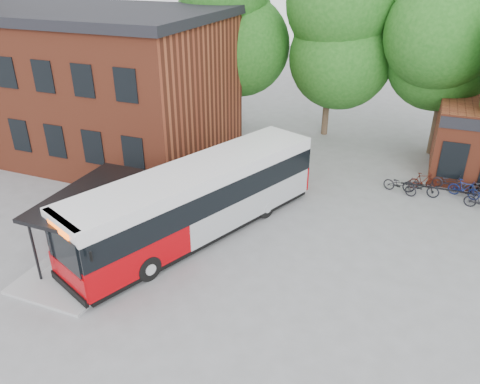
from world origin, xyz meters
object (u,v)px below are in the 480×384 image
at_px(bicycle_1, 423,181).
at_px(bus_shelter, 94,224).
at_px(bicycle_2, 421,187).
at_px(bicycle_4, 449,182).
at_px(city_bus, 199,201).
at_px(bicycle_3, 464,189).
at_px(bicycle_0, 400,185).

bearing_deg(bicycle_1, bus_shelter, 114.69).
bearing_deg(bicycle_2, bicycle_4, -39.30).
bearing_deg(city_bus, bicycle_2, 62.63).
bearing_deg(bicycle_3, city_bus, 145.24).
height_order(city_bus, bicycle_4, city_bus).
height_order(bus_shelter, city_bus, city_bus).
relative_size(city_bus, bicycle_1, 8.33).
bearing_deg(city_bus, bicycle_4, 62.91).
relative_size(bicycle_0, bicycle_2, 0.97).
relative_size(bicycle_0, bicycle_1, 1.18).
distance_m(bus_shelter, bicycle_1, 16.79).
xyz_separation_m(bicycle_1, bicycle_4, (1.29, 0.37, -0.01)).
bearing_deg(city_bus, bicycle_1, 65.45).
relative_size(bicycle_2, bicycle_4, 1.10).
bearing_deg(bus_shelter, bicycle_0, 43.19).
relative_size(bus_shelter, bicycle_0, 3.91).
bearing_deg(bicycle_3, bicycle_0, 121.75).
bearing_deg(bicycle_2, bus_shelter, 139.72).
bearing_deg(bicycle_4, bicycle_0, 131.58).
distance_m(bus_shelter, bicycle_0, 15.33).
xyz_separation_m(bus_shelter, bicycle_3, (14.25, 11.17, -0.97)).
bearing_deg(bicycle_4, bicycle_1, 117.93).
height_order(bicycle_0, bicycle_3, bicycle_3).
bearing_deg(bus_shelter, bicycle_2, 41.07).
relative_size(bus_shelter, bicycle_3, 4.37).
distance_m(city_bus, bicycle_1, 12.39).
bearing_deg(bicycle_1, city_bus, 114.34).
relative_size(city_bus, bicycle_0, 7.04).
xyz_separation_m(bicycle_0, bicycle_4, (2.37, 1.35, -0.03)).
bearing_deg(bicycle_1, bicycle_4, -92.33).
relative_size(city_bus, bicycle_2, 6.84).
bearing_deg(city_bus, bicycle_3, 58.85).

